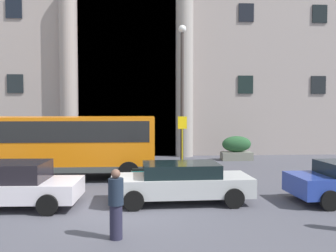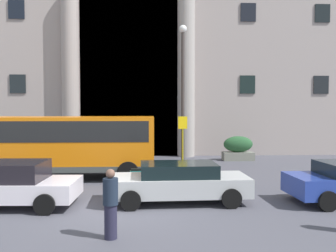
{
  "view_description": "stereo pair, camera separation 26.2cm",
  "coord_description": "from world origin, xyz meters",
  "px_view_note": "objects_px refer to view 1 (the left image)",
  "views": [
    {
      "loc": [
        0.75,
        -10.86,
        3.07
      ],
      "look_at": [
        1.83,
        5.98,
        2.28
      ],
      "focal_mm": 39.51,
      "sensor_mm": 36.0,
      "label": 1
    },
    {
      "loc": [
        1.01,
        -10.87,
        3.07
      ],
      "look_at": [
        1.83,
        5.98,
        2.28
      ],
      "focal_mm": 39.51,
      "sensor_mm": 36.0,
      "label": 2
    }
  ],
  "objects_px": {
    "hedge_planter_entrance_right": "(102,149)",
    "hedge_planter_east": "(237,148)",
    "parked_hatchback_near": "(181,182)",
    "lamppost_plaza_centre": "(182,85)",
    "parked_compact_extra": "(8,184)",
    "pedestrian_man_crossing": "(116,204)",
    "bus_stop_sign": "(182,138)",
    "motorcycle_far_end": "(143,178)",
    "orange_minibus": "(73,142)"
  },
  "relations": [
    {
      "from": "hedge_planter_entrance_right",
      "to": "hedge_planter_east",
      "type": "xyz_separation_m",
      "value": [
        7.91,
        0.63,
        -0.07
      ]
    },
    {
      "from": "parked_hatchback_near",
      "to": "hedge_planter_east",
      "type": "bearing_deg",
      "value": 64.14
    },
    {
      "from": "lamppost_plaza_centre",
      "to": "parked_compact_extra",
      "type": "bearing_deg",
      "value": -130.25
    },
    {
      "from": "hedge_planter_east",
      "to": "pedestrian_man_crossing",
      "type": "bearing_deg",
      "value": -115.35
    },
    {
      "from": "bus_stop_sign",
      "to": "lamppost_plaza_centre",
      "type": "relative_size",
      "value": 0.37
    },
    {
      "from": "motorcycle_far_end",
      "to": "lamppost_plaza_centre",
      "type": "distance_m",
      "value": 6.73
    },
    {
      "from": "parked_hatchback_near",
      "to": "parked_compact_extra",
      "type": "distance_m",
      "value": 5.44
    },
    {
      "from": "bus_stop_sign",
      "to": "parked_compact_extra",
      "type": "bearing_deg",
      "value": -134.73
    },
    {
      "from": "bus_stop_sign",
      "to": "hedge_planter_entrance_right",
      "type": "xyz_separation_m",
      "value": [
        -4.26,
        3.18,
        -0.9
      ]
    },
    {
      "from": "hedge_planter_east",
      "to": "parked_hatchback_near",
      "type": "bearing_deg",
      "value": -113.94
    },
    {
      "from": "orange_minibus",
      "to": "parked_hatchback_near",
      "type": "distance_m",
      "value": 6.25
    },
    {
      "from": "motorcycle_far_end",
      "to": "hedge_planter_east",
      "type": "bearing_deg",
      "value": 47.47
    },
    {
      "from": "bus_stop_sign",
      "to": "hedge_planter_east",
      "type": "height_order",
      "value": "bus_stop_sign"
    },
    {
      "from": "hedge_planter_entrance_right",
      "to": "parked_hatchback_near",
      "type": "height_order",
      "value": "hedge_planter_entrance_right"
    },
    {
      "from": "hedge_planter_entrance_right",
      "to": "pedestrian_man_crossing",
      "type": "xyz_separation_m",
      "value": [
        1.75,
        -12.36,
        0.07
      ]
    },
    {
      "from": "orange_minibus",
      "to": "parked_hatchback_near",
      "type": "xyz_separation_m",
      "value": [
        4.31,
        -4.42,
        -0.94
      ]
    },
    {
      "from": "parked_hatchback_near",
      "to": "lamppost_plaza_centre",
      "type": "relative_size",
      "value": 0.63
    },
    {
      "from": "bus_stop_sign",
      "to": "motorcycle_far_end",
      "type": "bearing_deg",
      "value": -115.51
    },
    {
      "from": "bus_stop_sign",
      "to": "parked_compact_extra",
      "type": "distance_m",
      "value": 8.7
    },
    {
      "from": "orange_minibus",
      "to": "parked_compact_extra",
      "type": "distance_m",
      "value": 4.92
    },
    {
      "from": "pedestrian_man_crossing",
      "to": "lamppost_plaza_centre",
      "type": "height_order",
      "value": "lamppost_plaza_centre"
    },
    {
      "from": "parked_hatchback_near",
      "to": "parked_compact_extra",
      "type": "bearing_deg",
      "value": -179.04
    },
    {
      "from": "hedge_planter_entrance_right",
      "to": "lamppost_plaza_centre",
      "type": "bearing_deg",
      "value": -24.59
    },
    {
      "from": "hedge_planter_entrance_right",
      "to": "pedestrian_man_crossing",
      "type": "distance_m",
      "value": 12.48
    },
    {
      "from": "orange_minibus",
      "to": "parked_hatchback_near",
      "type": "height_order",
      "value": "orange_minibus"
    },
    {
      "from": "motorcycle_far_end",
      "to": "lamppost_plaza_centre",
      "type": "bearing_deg",
      "value": 61.61
    },
    {
      "from": "pedestrian_man_crossing",
      "to": "lamppost_plaza_centre",
      "type": "bearing_deg",
      "value": -159.69
    },
    {
      "from": "bus_stop_sign",
      "to": "pedestrian_man_crossing",
      "type": "xyz_separation_m",
      "value": [
        -2.51,
        -9.18,
        -0.83
      ]
    },
    {
      "from": "parked_hatchback_near",
      "to": "parked_compact_extra",
      "type": "xyz_separation_m",
      "value": [
        -5.44,
        -0.27,
        0.04
      ]
    },
    {
      "from": "parked_compact_extra",
      "to": "pedestrian_man_crossing",
      "type": "xyz_separation_m",
      "value": [
        3.58,
        -3.03,
        0.11
      ]
    },
    {
      "from": "bus_stop_sign",
      "to": "pedestrian_man_crossing",
      "type": "relative_size",
      "value": 1.62
    },
    {
      "from": "orange_minibus",
      "to": "bus_stop_sign",
      "type": "height_order",
      "value": "orange_minibus"
    },
    {
      "from": "motorcycle_far_end",
      "to": "parked_compact_extra",
      "type": "bearing_deg",
      "value": -159.81
    },
    {
      "from": "orange_minibus",
      "to": "bus_stop_sign",
      "type": "distance_m",
      "value": 5.17
    },
    {
      "from": "orange_minibus",
      "to": "hedge_planter_entrance_right",
      "type": "xyz_separation_m",
      "value": [
        0.7,
        4.63,
        -0.86
      ]
    },
    {
      "from": "parked_compact_extra",
      "to": "hedge_planter_entrance_right",
      "type": "bearing_deg",
      "value": 81.1
    },
    {
      "from": "hedge_planter_entrance_right",
      "to": "parked_compact_extra",
      "type": "height_order",
      "value": "hedge_planter_entrance_right"
    },
    {
      "from": "motorcycle_far_end",
      "to": "lamppost_plaza_centre",
      "type": "height_order",
      "value": "lamppost_plaza_centre"
    },
    {
      "from": "hedge_planter_entrance_right",
      "to": "parked_hatchback_near",
      "type": "bearing_deg",
      "value": -68.25
    },
    {
      "from": "hedge_planter_east",
      "to": "parked_hatchback_near",
      "type": "height_order",
      "value": "hedge_planter_east"
    },
    {
      "from": "hedge_planter_east",
      "to": "lamppost_plaza_centre",
      "type": "xyz_separation_m",
      "value": [
        -3.54,
        -2.64,
        3.59
      ]
    },
    {
      "from": "hedge_planter_east",
      "to": "motorcycle_far_end",
      "type": "bearing_deg",
      "value": -125.43
    },
    {
      "from": "bus_stop_sign",
      "to": "motorcycle_far_end",
      "type": "relative_size",
      "value": 1.29
    },
    {
      "from": "parked_hatchback_near",
      "to": "orange_minibus",
      "type": "bearing_deg",
      "value": 132.33
    },
    {
      "from": "orange_minibus",
      "to": "motorcycle_far_end",
      "type": "height_order",
      "value": "orange_minibus"
    },
    {
      "from": "bus_stop_sign",
      "to": "hedge_planter_east",
      "type": "xyz_separation_m",
      "value": [
        3.65,
        3.81,
        -0.97
      ]
    },
    {
      "from": "pedestrian_man_crossing",
      "to": "parked_hatchback_near",
      "type": "bearing_deg",
      "value": -174.8
    },
    {
      "from": "orange_minibus",
      "to": "hedge_planter_east",
      "type": "distance_m",
      "value": 10.13
    },
    {
      "from": "bus_stop_sign",
      "to": "lamppost_plaza_centre",
      "type": "bearing_deg",
      "value": 84.67
    },
    {
      "from": "parked_compact_extra",
      "to": "lamppost_plaza_centre",
      "type": "bearing_deg",
      "value": 51.92
    }
  ]
}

